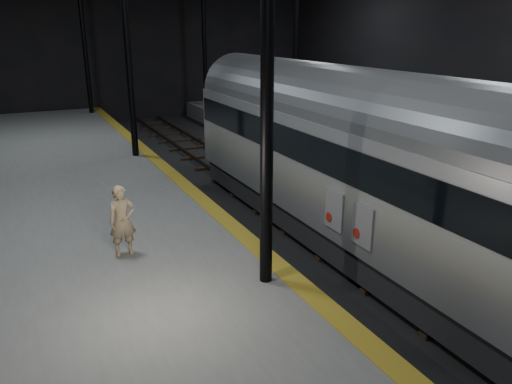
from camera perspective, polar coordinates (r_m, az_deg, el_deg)
ground at (r=16.05m, az=6.75°, el=-4.14°), size 44.00×44.00×0.00m
platform_left at (r=13.65m, az=-21.06°, el=-7.22°), size 9.00×43.80×1.00m
platform_right at (r=20.73m, az=24.61°, el=0.97°), size 9.00×43.80×1.00m
tactile_strip at (r=14.29m, az=-4.19°, el=-2.61°), size 0.50×43.80×0.01m
track at (r=16.02m, az=6.76°, el=-3.91°), size 2.40×43.00×0.24m
train at (r=12.77m, az=14.76°, el=2.74°), size 2.82×18.80×5.02m
woman at (r=11.96m, az=-15.03°, el=-3.21°), size 0.62×0.41×1.69m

